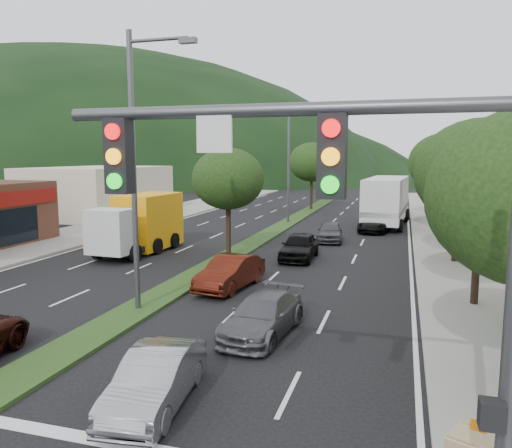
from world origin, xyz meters
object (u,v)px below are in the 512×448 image
(tree_med_far, at_px, (312,162))
(tree_r_c, at_px, (459,174))
(streetlight_near, at_px, (138,159))
(motorhome, at_px, (386,200))
(traffic_signal, at_px, (382,241))
(car_queue_c, at_px, (230,272))
(box_truck, at_px, (141,225))
(tree_r_d, at_px, (444,163))
(tree_r_b, at_px, (482,174))
(streetlight_mid, at_px, (291,157))
(car_queue_e, at_px, (330,231))
(tree_r_e, at_px, (436,165))
(tree_med_near, at_px, (228,179))
(sedan_silver, at_px, (156,379))
(car_queue_a, at_px, (299,246))
(car_queue_d, at_px, (375,224))
(car_queue_b, at_px, (263,315))

(tree_med_far, bearing_deg, tree_r_c, -63.43)
(streetlight_near, distance_m, motorhome, 27.68)
(traffic_signal, relative_size, car_queue_c, 1.64)
(box_truck, bearing_deg, motorhome, -127.33)
(tree_med_far, height_order, streetlight_near, streetlight_near)
(tree_r_d, height_order, car_queue_c, tree_r_d)
(tree_r_b, height_order, car_queue_c, tree_r_b)
(tree_r_d, relative_size, streetlight_mid, 0.72)
(traffic_signal, relative_size, streetlight_near, 0.70)
(tree_r_d, height_order, car_queue_e, tree_r_d)
(tree_r_b, xyz_separation_m, tree_med_far, (-12.00, 32.00, -0.03))
(tree_r_e, relative_size, tree_med_far, 0.97)
(tree_r_b, bearing_deg, tree_med_near, 153.43)
(sedan_silver, xyz_separation_m, car_queue_e, (0.68, 23.30, 0.03))
(box_truck, bearing_deg, car_queue_a, -173.77)
(box_truck, bearing_deg, tree_r_e, -126.17)
(car_queue_d, xyz_separation_m, motorhome, (0.64, 4.22, 1.47))
(tree_r_d, bearing_deg, traffic_signal, -95.38)
(car_queue_e, bearing_deg, tree_med_far, 97.14)
(tree_r_d, relative_size, tree_r_e, 1.07)
(traffic_signal, relative_size, streetlight_mid, 0.70)
(tree_med_near, distance_m, car_queue_c, 7.45)
(tree_med_near, distance_m, car_queue_a, 5.41)
(tree_med_far, distance_m, car_queue_a, 25.84)
(streetlight_mid, relative_size, car_queue_e, 2.52)
(car_queue_b, bearing_deg, tree_med_near, 120.49)
(tree_r_e, relative_size, sedan_silver, 1.72)
(tree_r_b, xyz_separation_m, car_queue_c, (-9.77, -0.05, -4.33))
(car_queue_a, bearing_deg, traffic_signal, -76.34)
(tree_med_far, relative_size, motorhome, 0.67)
(tree_r_d, bearing_deg, car_queue_b, -106.67)
(tree_r_d, distance_m, car_queue_c, 21.01)
(tree_med_near, relative_size, car_queue_e, 1.52)
(tree_med_near, relative_size, motorhome, 0.58)
(tree_med_far, xyz_separation_m, car_queue_e, (4.67, -18.89, -4.33))
(motorhome, bearing_deg, car_queue_e, -105.84)
(car_queue_a, distance_m, car_queue_b, 11.92)
(car_queue_a, xyz_separation_m, car_queue_c, (-1.63, -6.86, -0.03))
(tree_r_d, xyz_separation_m, streetlight_near, (-11.79, -22.00, 0.40))
(streetlight_mid, height_order, sedan_silver, streetlight_mid)
(tree_med_far, distance_m, car_queue_d, 16.31)
(car_queue_b, xyz_separation_m, box_truck, (-10.65, 11.28, 0.97))
(streetlight_mid, relative_size, sedan_silver, 2.57)
(tree_r_b, height_order, car_queue_d, tree_r_b)
(tree_med_far, height_order, car_queue_e, tree_med_far)
(sedan_silver, distance_m, car_queue_a, 17.00)
(streetlight_mid, relative_size, car_queue_d, 2.31)
(tree_r_e, relative_size, car_queue_d, 1.55)
(tree_r_b, height_order, tree_med_near, tree_r_b)
(car_queue_b, distance_m, car_queue_c, 5.76)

